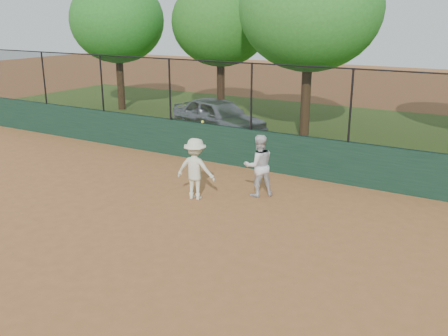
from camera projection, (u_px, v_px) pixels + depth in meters
The scene contains 10 objects.
ground at pixel (136, 245), 10.27m from camera, with size 80.00×80.00×0.00m, color #9E6033.
back_wall at pixel (265, 151), 15.03m from camera, with size 26.00×0.20×1.20m, color #193726.
grass_strip at pixel (330, 132), 20.14m from camera, with size 36.00×12.00×0.01m, color #335019.
parked_car at pixel (218, 117), 19.41m from camera, with size 1.72×4.27×1.45m, color #ADB2B7.
player_second at pixel (259, 165), 12.85m from camera, with size 0.79×0.62×1.63m, color silver.
player_main at pixel (195, 169), 12.64m from camera, with size 1.11×0.75×2.15m.
fence_assembly at pixel (266, 97), 14.56m from camera, with size 26.00×0.06×2.00m.
tree_0 at pixel (117, 21), 23.69m from camera, with size 4.63×4.21×6.27m.
tree_1 at pixel (221, 22), 21.92m from camera, with size 4.47×4.06×6.15m.
tree_2 at pixel (310, 8), 17.82m from camera, with size 5.23×4.75×7.02m.
Camera 1 is at (6.31, -7.12, 4.55)m, focal length 40.00 mm.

